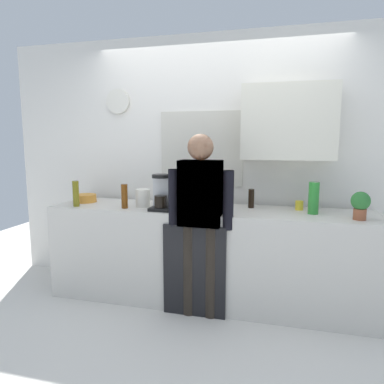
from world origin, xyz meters
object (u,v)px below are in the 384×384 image
at_px(cup_yellow_cup, 299,205).
at_px(storage_canister, 143,198).
at_px(bottle_amber_beer, 124,196).
at_px(mixing_bowl, 86,198).
at_px(coffee_maker, 162,194).
at_px(potted_plant, 360,204).
at_px(bottle_clear_soda, 314,198).
at_px(cup_white_mug, 170,198).
at_px(person_at_sink, 200,211).
at_px(person_guest, 200,211).
at_px(bottle_olive_oil, 76,194).
at_px(bottle_dark_sauce, 251,198).

bearing_deg(cup_yellow_cup, storage_canister, -171.81).
relative_size(bottle_amber_beer, mixing_bowl, 1.05).
height_order(coffee_maker, potted_plant, coffee_maker).
relative_size(bottle_clear_soda, cup_white_mug, 2.95).
height_order(mixing_bowl, person_at_sink, person_at_sink).
bearing_deg(potted_plant, mixing_bowl, 176.21).
relative_size(potted_plant, person_guest, 0.14).
xyz_separation_m(cup_yellow_cup, cup_white_mug, (-1.27, 0.06, 0.01)).
bearing_deg(bottle_olive_oil, person_at_sink, -3.96).
bearing_deg(bottle_amber_beer, potted_plant, 1.01).
bearing_deg(bottle_clear_soda, bottle_dark_sauce, 165.19).
bearing_deg(bottle_clear_soda, bottle_olive_oil, -174.33).
bearing_deg(bottle_amber_beer, person_at_sink, -9.13).
distance_m(coffee_maker, cup_white_mug, 0.38).
xyz_separation_m(bottle_olive_oil, cup_yellow_cup, (2.09, 0.37, -0.08)).
distance_m(cup_white_mug, potted_plant, 1.77).
bearing_deg(person_at_sink, bottle_dark_sauce, 38.73).
height_order(coffee_maker, mixing_bowl, coffee_maker).
bearing_deg(person_guest, person_at_sink, 180.00).
relative_size(cup_yellow_cup, person_at_sink, 0.05).
relative_size(bottle_dark_sauce, bottle_clear_soda, 0.64).
bearing_deg(person_guest, bottle_amber_beer, -32.62).
bearing_deg(coffee_maker, bottle_clear_soda, 6.49).
bearing_deg(potted_plant, bottle_amber_beer, -178.99).
distance_m(bottle_olive_oil, person_guest, 1.27).
relative_size(mixing_bowl, storage_canister, 1.29).
bearing_deg(bottle_amber_beer, storage_canister, 42.39).
bearing_deg(person_guest, potted_plant, 163.54).
height_order(bottle_amber_beer, potted_plant, same).
relative_size(bottle_olive_oil, bottle_dark_sauce, 1.39).
relative_size(bottle_clear_soda, storage_canister, 1.65).
bearing_deg(bottle_dark_sauce, bottle_olive_oil, -167.56).
distance_m(bottle_olive_oil, bottle_clear_soda, 2.21).
relative_size(bottle_dark_sauce, storage_canister, 1.06).
xyz_separation_m(cup_white_mug, person_guest, (0.44, -0.52, -0.01)).
xyz_separation_m(bottle_olive_oil, bottle_amber_beer, (0.49, 0.04, -0.01)).
bearing_deg(cup_white_mug, person_guest, -49.80).
xyz_separation_m(coffee_maker, person_at_sink, (0.40, -0.15, -0.11)).
relative_size(coffee_maker, storage_canister, 1.94).
relative_size(bottle_amber_beer, cup_yellow_cup, 2.71).
distance_m(coffee_maker, bottle_olive_oil, 0.87).
bearing_deg(coffee_maker, person_guest, -21.16).
relative_size(bottle_olive_oil, mixing_bowl, 1.14).
bearing_deg(person_at_sink, storage_canister, 148.31).
height_order(cup_white_mug, person_at_sink, person_at_sink).
distance_m(bottle_clear_soda, person_guest, 0.99).
bearing_deg(storage_canister, bottle_clear_soda, 2.19).
height_order(bottle_clear_soda, person_guest, person_guest).
bearing_deg(bottle_amber_beer, coffee_maker, 4.77).
bearing_deg(bottle_olive_oil, potted_plant, 1.61).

